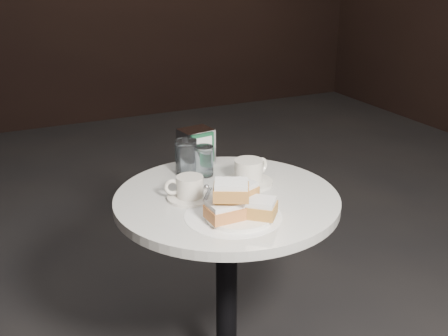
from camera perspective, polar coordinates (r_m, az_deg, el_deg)
cafe_table at (r=1.83m, az=0.27°, el=-8.48°), size 0.70×0.70×0.74m
sugar_spill at (r=1.61m, az=0.93°, el=-4.87°), size 0.34×0.34×0.00m
beignet_plate at (r=1.57m, az=1.50°, el=-3.72°), size 0.24×0.24×0.13m
coffee_cup_left at (r=1.71m, az=-3.52°, el=-2.18°), size 0.18×0.18×0.07m
coffee_cup_right at (r=1.82m, az=2.53°, el=-0.56°), size 0.20×0.20×0.08m
water_glass_left at (r=1.89m, az=-3.86°, el=1.06°), size 0.09×0.09×0.12m
water_glass_right at (r=1.88m, az=-2.05°, el=0.69°), size 0.07×0.07×0.10m
napkin_dispenser at (r=1.98m, az=-2.83°, el=2.18°), size 0.12×0.11×0.13m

